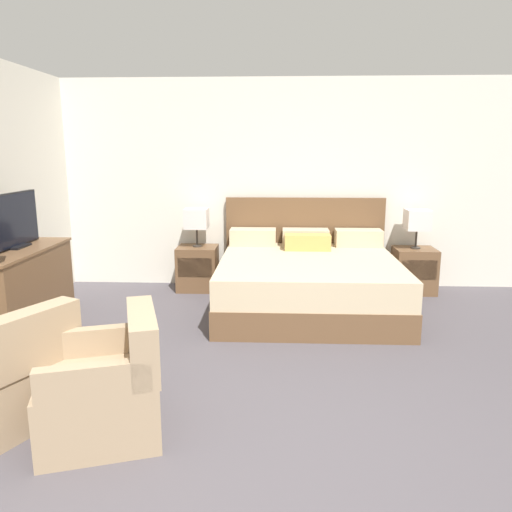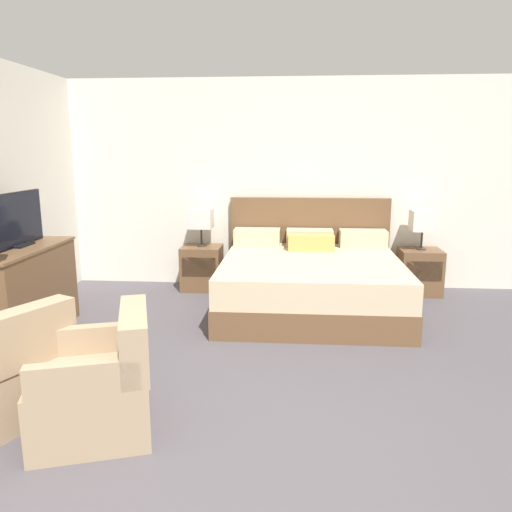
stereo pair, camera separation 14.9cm
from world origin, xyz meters
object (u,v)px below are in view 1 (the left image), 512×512
bed (308,280)px  armchair_by_window (9,377)px  nightstand_left (198,268)px  dresser (15,294)px  armchair_companion (107,389)px  nightstand_right (414,270)px  table_lamp_left (197,219)px  table_lamp_right (417,220)px  tv (13,221)px

bed → armchair_by_window: bed is taller
nightstand_left → dresser: (-1.38, -1.76, 0.16)m
armchair_companion → dresser: bearing=132.2°
nightstand_left → nightstand_right: (2.66, 0.00, 0.00)m
nightstand_right → armchair_by_window: armchair_by_window is taller
nightstand_left → table_lamp_left: (0.00, 0.00, 0.62)m
table_lamp_left → table_lamp_right: same height
nightstand_left → armchair_companion: 3.25m
dresser → armchair_companion: bearing=-47.8°
bed → tv: (-2.71, -0.98, 0.77)m
armchair_by_window → armchair_companion: size_ratio=1.06×
table_lamp_left → dresser: size_ratio=0.37×
bed → armchair_by_window: 3.17m
table_lamp_right → tv: tv is taller
bed → armchair_companion: size_ratio=2.29×
bed → nightstand_right: 1.50m
nightstand_left → tv: bearing=-129.6°
nightstand_right → table_lamp_left: table_lamp_left is taller
nightstand_left → table_lamp_left: bearing=90.0°
bed → table_lamp_left: 1.61m
dresser → bed: bearing=21.5°
bed → table_lamp_left: bearing=152.5°
nightstand_left → table_lamp_right: bearing=0.0°
bed → nightstand_right: size_ratio=3.65×
bed → table_lamp_right: size_ratio=4.21×
nightstand_left → table_lamp_right: (2.66, 0.00, 0.62)m
table_lamp_right → tv: 4.37m
dresser → tv: size_ratio=1.56×
tv → armchair_companion: (1.34, -1.58, -0.80)m
table_lamp_right → armchair_companion: table_lamp_right is taller
table_lamp_right → armchair_by_window: (-3.37, -3.11, -0.60)m
tv → armchair_by_window: tv is taller
nightstand_left → bed: bearing=-27.5°
dresser → nightstand_left: bearing=51.9°
nightstand_right → table_lamp_left: size_ratio=1.15×
tv → armchair_companion: bearing=-49.6°
tv → armchair_by_window: 1.78m
table_lamp_right → bed: bearing=-152.5°
nightstand_right → dresser: dresser is taller
table_lamp_right → armchair_companion: bearing=-129.7°
nightstand_right → tv: 4.44m
tv → table_lamp_right: bearing=22.5°
armchair_by_window → table_lamp_right: bearing=42.7°
armchair_companion → armchair_by_window: bearing=168.9°
table_lamp_left → bed: bearing=-27.5°
table_lamp_left → armchair_companion: 3.30m
nightstand_left → armchair_companion: size_ratio=0.63×
nightstand_right → bed: bearing=-152.5°
table_lamp_left → armchair_companion: size_ratio=0.55×
armchair_companion → table_lamp_right: bearing=50.3°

